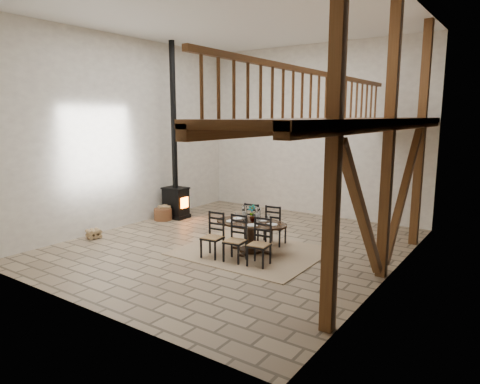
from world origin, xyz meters
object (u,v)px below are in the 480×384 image
Objects in this scene: dining_table at (249,236)px; log_basket at (163,214)px; wood_stove at (175,180)px; log_stack at (94,234)px.

dining_table is 3.88m from log_basket.
log_stack is (-0.18, -2.73, -1.01)m from wood_stove.
log_stack is (-0.07, -2.31, -0.08)m from log_basket.
log_basket is (-0.11, -0.42, -0.93)m from wood_stove.
dining_table is 3.97m from log_stack.
dining_table is 3.79× the size of log_basket.
wood_stove is 12.17× the size of log_stack.
dining_table is 3.98m from wood_stove.
wood_stove is 9.72× the size of log_basket.
wood_stove reaches higher than log_stack.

